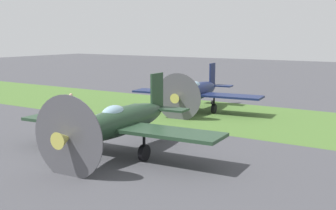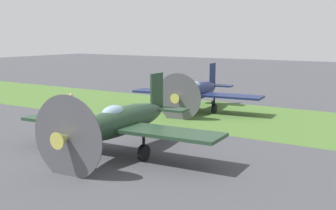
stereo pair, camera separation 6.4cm
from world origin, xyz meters
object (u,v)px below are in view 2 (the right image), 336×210
fuel_drum (75,108)px  runway_marker_cone (116,112)px  airplane_wingman (197,91)px  ground_crew_chief (71,105)px  airplane_lead (119,122)px

fuel_drum → runway_marker_cone: fuel_drum is taller
fuel_drum → airplane_wingman: bearing=-138.6°
runway_marker_cone → ground_crew_chief: bearing=52.9°
ground_crew_chief → fuel_drum: (0.73, -0.99, -0.46)m
airplane_lead → fuel_drum: airplane_lead is taller
airplane_lead → ground_crew_chief: airplane_lead is taller
ground_crew_chief → fuel_drum: size_ratio=1.92×
ground_crew_chief → airplane_lead: bearing=123.4°
airplane_wingman → ground_crew_chief: (6.13, 7.04, -0.60)m
airplane_lead → fuel_drum: size_ratio=12.02×
airplane_lead → runway_marker_cone: size_ratio=24.58×
airplane_wingman → ground_crew_chief: airplane_wingman is taller
airplane_lead → fuel_drum: bearing=-38.0°
airplane_wingman → fuel_drum: 9.20m
fuel_drum → ground_crew_chief: bearing=126.2°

